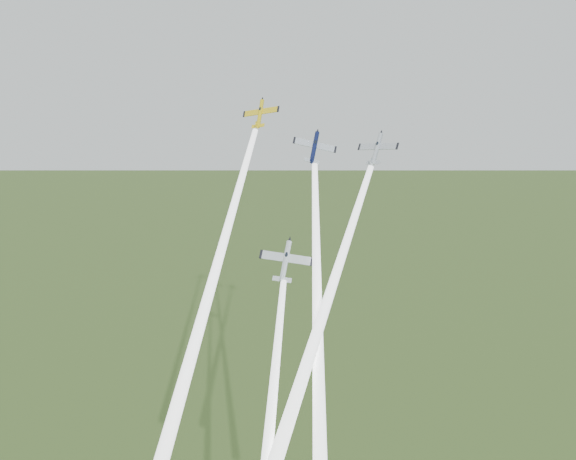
{
  "coord_description": "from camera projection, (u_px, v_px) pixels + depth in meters",
  "views": [
    {
      "loc": [
        24.19,
        -115.0,
        114.27
      ],
      "look_at": [
        0.0,
        -6.0,
        92.0
      ],
      "focal_mm": 45.0,
      "sensor_mm": 36.0,
      "label": 1
    }
  ],
  "objects": [
    {
      "name": "smoke_trail_navy",
      "position": [
        318.0,
        370.0,
        103.83
      ],
      "size": [
        11.2,
        39.39,
        56.86
      ],
      "primitive_type": null,
      "rotation": [
        -0.6,
        0.0,
        0.22
      ],
      "color": "white"
    },
    {
      "name": "smoke_trail_silver_right",
      "position": [
        312.0,
        349.0,
        103.3
      ],
      "size": [
        15.75,
        34.16,
        50.99
      ],
      "primitive_type": null,
      "rotation": [
        -0.6,
        0.0,
        -0.38
      ],
      "color": "white"
    },
    {
      "name": "plane_navy",
      "position": [
        314.0,
        147.0,
        118.15
      ],
      "size": [
        7.68,
        6.71,
        8.07
      ],
      "primitive_type": null,
      "rotation": [
        0.97,
        0.22,
        0.22
      ],
      "color": "#0D143C"
    },
    {
      "name": "plane_yellow",
      "position": [
        260.0,
        114.0,
        121.4
      ],
      "size": [
        6.89,
        6.08,
        7.11
      ],
      "primitive_type": null,
      "rotation": [
        0.97,
        -0.15,
        -0.2
      ],
      "color": "gold"
    },
    {
      "name": "smoke_trail_yellow",
      "position": [
        202.0,
        319.0,
        108.99
      ],
      "size": [
        10.42,
        39.06,
        56.19
      ],
      "primitive_type": null,
      "rotation": [
        -0.6,
        0.0,
        -0.2
      ],
      "color": "white"
    },
    {
      "name": "plane_silver_right",
      "position": [
        377.0,
        149.0,
        113.02
      ],
      "size": [
        7.97,
        7.19,
        6.78
      ],
      "primitive_type": null,
      "rotation": [
        0.97,
        -0.06,
        -0.38
      ],
      "color": "#ACB2BB"
    },
    {
      "name": "plane_silver_low",
      "position": [
        286.0,
        261.0,
        111.1
      ],
      "size": [
        8.97,
        6.35,
        8.54
      ],
      "primitive_type": null,
      "rotation": [
        0.97,
        0.11,
        0.06
      ],
      "color": "silver"
    }
  ]
}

